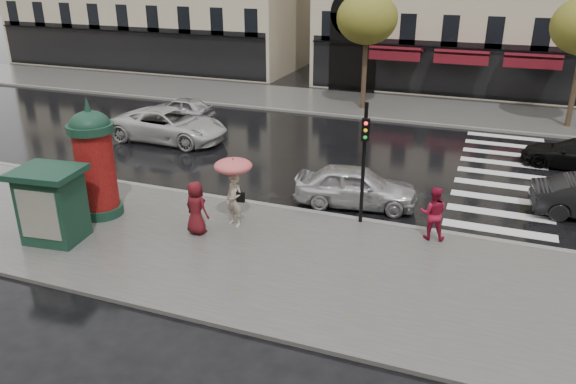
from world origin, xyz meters
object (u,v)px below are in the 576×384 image
at_px(newsstand, 52,204).
at_px(traffic_light, 364,152).
at_px(morris_column, 95,160).
at_px(car_black, 576,154).
at_px(car_white, 169,125).
at_px(woman_umbrella, 234,181).
at_px(woman_red, 433,213).
at_px(car_far_silver, 182,108).
at_px(car_silver, 356,186).
at_px(man_burgundy, 196,208).

bearing_deg(newsstand, traffic_light, 27.84).
xyz_separation_m(morris_column, car_black, (15.65, 11.17, -1.45)).
bearing_deg(car_black, car_white, -74.99).
distance_m(woman_umbrella, morris_column, 4.77).
xyz_separation_m(woman_red, traffic_light, (-2.34, 0.32, 1.60)).
relative_size(woman_red, car_white, 0.30).
relative_size(car_white, car_black, 1.32).
bearing_deg(car_far_silver, car_white, 25.83).
xyz_separation_m(traffic_light, car_silver, (-0.58, 1.58, -1.84)).
bearing_deg(morris_column, car_black, 35.53).
bearing_deg(car_black, car_far_silver, -86.31).
distance_m(morris_column, traffic_light, 8.86).
distance_m(woman_umbrella, traffic_light, 4.24).
height_order(woman_red, newsstand, newsstand).
height_order(newsstand, car_silver, newsstand).
height_order(man_burgundy, car_black, man_burgundy).
relative_size(woman_umbrella, woman_red, 1.37).
distance_m(woman_umbrella, newsstand, 5.58).
distance_m(man_burgundy, car_silver, 5.86).
relative_size(woman_umbrella, car_far_silver, 0.64).
height_order(man_burgundy, car_white, man_burgundy).
bearing_deg(car_far_silver, woman_red, 59.91).
relative_size(car_silver, car_white, 0.76).
bearing_deg(woman_red, car_black, -123.31).
bearing_deg(traffic_light, car_silver, 110.09).
relative_size(woman_red, car_black, 0.40).
height_order(traffic_light, car_white, traffic_light).
xyz_separation_m(woman_umbrella, man_burgundy, (-0.88, -0.95, -0.68)).
xyz_separation_m(traffic_light, newsstand, (-8.57, -4.53, -1.26)).
height_order(morris_column, car_black, morris_column).
distance_m(woman_red, man_burgundy, 7.39).
distance_m(car_black, car_far_silver, 19.64).
relative_size(woman_red, car_silver, 0.39).
height_order(woman_umbrella, car_far_silver, woman_umbrella).
bearing_deg(woman_umbrella, newsstand, -148.61).
height_order(woman_umbrella, newsstand, woman_umbrella).
distance_m(traffic_light, car_far_silver, 15.88).
xyz_separation_m(traffic_light, car_black, (7.15, 8.71, -1.95)).
bearing_deg(traffic_light, woman_red, -7.86).
bearing_deg(woman_umbrella, car_far_silver, 127.52).
bearing_deg(car_silver, traffic_light, -167.87).
bearing_deg(man_burgundy, woman_umbrella, -119.18).
bearing_deg(woman_umbrella, man_burgundy, -132.90).
relative_size(car_silver, car_far_silver, 1.19).
height_order(newsstand, car_black, newsstand).
height_order(man_burgundy, morris_column, morris_column).
height_order(woman_red, car_far_silver, woman_red).
xyz_separation_m(man_burgundy, car_white, (-6.29, 8.55, -0.20)).
bearing_deg(car_white, car_far_silver, 23.12).
bearing_deg(car_black, newsstand, -43.49).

